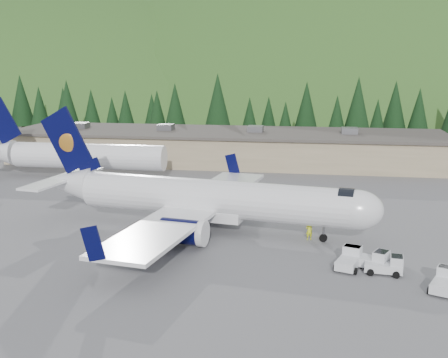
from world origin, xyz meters
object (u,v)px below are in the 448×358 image
airliner (204,199)px  second_airliner (70,155)px  baggage_tug_a (387,266)px  baggage_tug_d (350,259)px  terminal_building (225,146)px  baggage_tug_c (445,281)px  ramp_worker (309,230)px  baggage_tug_b (372,260)px

airliner → second_airliner: airliner is taller
baggage_tug_a → airliner: bearing=157.1°
second_airliner → baggage_tug_d: (37.58, -30.12, -2.59)m
airliner → terminal_building: airliner is taller
second_airliner → terminal_building: bearing=38.8°
baggage_tug_c → terminal_building: bearing=49.4°
baggage_tug_a → baggage_tug_c: baggage_tug_c is taller
baggage_tug_a → terminal_building: (-20.51, 47.05, 1.93)m
airliner → baggage_tug_a: bearing=-19.8°
baggage_tug_a → ramp_worker: bearing=135.1°
baggage_tug_b → terminal_building: 50.05m
baggage_tug_a → baggage_tug_d: bearing=168.1°
airliner → baggage_tug_d: airliner is taller
second_airliner → baggage_tug_a: bearing=-37.5°
baggage_tug_c → airliner: bearing=83.0°
ramp_worker → terminal_building: bearing=-95.1°
airliner → baggage_tug_d: bearing=-21.9°
second_airliner → ramp_worker: size_ratio=14.99×
airliner → ramp_worker: (10.33, -1.53, -2.25)m
baggage_tug_c → ramp_worker: (-9.99, 10.39, 0.20)m
baggage_tug_b → baggage_tug_c: bearing=-11.2°
baggage_tug_a → baggage_tug_d: baggage_tug_d is taller
second_airliner → baggage_tug_d: size_ratio=8.13×
second_airliner → baggage_tug_a: 51.04m
ramp_worker → baggage_tug_b: bearing=102.3°
baggage_tug_d → baggage_tug_b: bearing=-70.5°
baggage_tug_a → baggage_tug_b: size_ratio=0.89×
second_airliner → baggage_tug_b: bearing=-37.4°
airliner → baggage_tug_b: size_ratio=10.51×
baggage_tug_c → baggage_tug_b: bearing=76.4°
ramp_worker → baggage_tug_a: bearing=103.9°
airliner → second_airliner: (-23.89, 21.83, 0.16)m
airliner → terminal_building: (-3.98, 37.83, -0.54)m
baggage_tug_d → ramp_worker: (-3.36, 6.76, 0.19)m
baggage_tug_c → terminal_building: (-24.30, 49.74, 1.91)m
second_airliner → baggage_tug_c: second_airliner is taller
baggage_tug_a → baggage_tug_b: bearing=144.3°
baggage_tug_d → ramp_worker: bearing=44.9°
airliner → baggage_tug_a: (16.53, -9.22, -2.47)m
second_airliner → baggage_tug_d: 48.23m
baggage_tug_b → baggage_tug_c: (4.86, -3.66, -0.01)m
baggage_tug_d → baggage_tug_a: bearing=-89.6°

